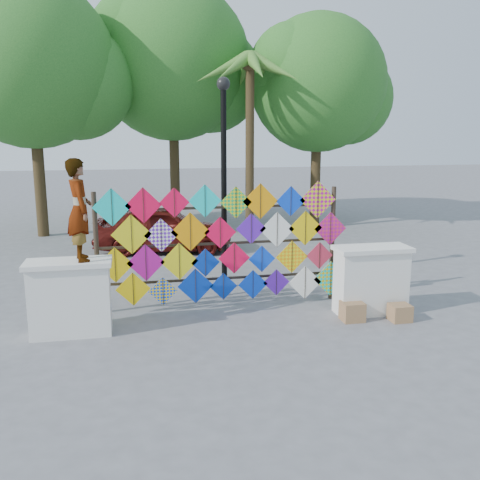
{
  "coord_description": "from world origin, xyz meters",
  "views": [
    {
      "loc": [
        -1.63,
        -9.14,
        3.38
      ],
      "look_at": [
        0.36,
        0.6,
        1.34
      ],
      "focal_mm": 40.0,
      "sensor_mm": 36.0,
      "label": 1
    }
  ],
  "objects_px": {
    "kite_rack": "(224,245)",
    "sedan": "(163,229)",
    "vendor_woman": "(79,210)",
    "lamppost": "(224,164)"
  },
  "relations": [
    {
      "from": "kite_rack",
      "to": "sedan",
      "type": "bearing_deg",
      "value": 99.37
    },
    {
      "from": "vendor_woman",
      "to": "lamppost",
      "type": "relative_size",
      "value": 0.38
    },
    {
      "from": "vendor_woman",
      "to": "sedan",
      "type": "xyz_separation_m",
      "value": [
        1.69,
        6.08,
        -1.46
      ]
    },
    {
      "from": "sedan",
      "to": "lamppost",
      "type": "relative_size",
      "value": 0.86
    },
    {
      "from": "kite_rack",
      "to": "sedan",
      "type": "distance_m",
      "value": 5.25
    },
    {
      "from": "lamppost",
      "to": "kite_rack",
      "type": "bearing_deg",
      "value": -100.23
    },
    {
      "from": "vendor_woman",
      "to": "sedan",
      "type": "relative_size",
      "value": 0.44
    },
    {
      "from": "sedan",
      "to": "lamppost",
      "type": "height_order",
      "value": "lamppost"
    },
    {
      "from": "vendor_woman",
      "to": "lamppost",
      "type": "distance_m",
      "value": 3.58
    },
    {
      "from": "kite_rack",
      "to": "sedan",
      "type": "height_order",
      "value": "kite_rack"
    }
  ]
}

